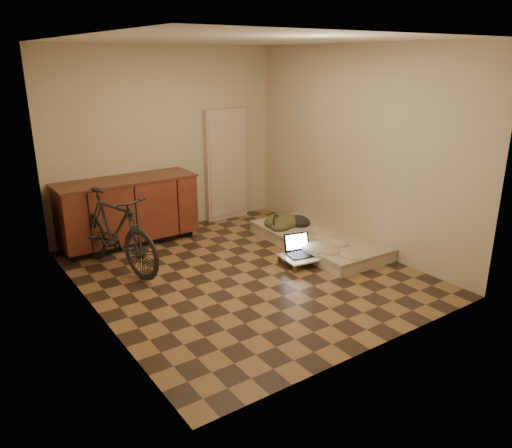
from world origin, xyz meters
TOP-DOWN VIEW (x-y plane):
  - room_shell at (0.00, 0.00)m, footprint 3.50×4.00m
  - cabinets at (-0.75, 1.70)m, footprint 1.84×0.62m
  - appliance_panel at (0.95, 1.94)m, footprint 0.70×0.10m
  - bicycle at (-1.20, 0.97)m, footprint 0.90×1.72m
  - futon at (1.30, 0.17)m, footprint 1.00×1.99m
  - clothing_pile at (1.20, 0.73)m, footprint 0.58×0.49m
  - headphones at (0.99, 0.68)m, footprint 0.35×0.34m
  - lap_desk at (0.80, -0.20)m, footprint 0.69×0.49m
  - laptop at (0.75, -0.12)m, footprint 0.40×0.37m
  - mouse at (1.02, -0.32)m, footprint 0.09×0.12m

SIDE VIEW (x-z plane):
  - futon at x=1.30m, z-range 0.00..0.17m
  - lap_desk at x=0.80m, z-range 0.04..0.15m
  - mouse at x=1.02m, z-range 0.11..0.14m
  - laptop at x=0.75m, z-range 0.04..0.27m
  - headphones at x=0.99m, z-range 0.17..0.34m
  - clothing_pile at x=1.20m, z-range 0.17..0.40m
  - cabinets at x=-0.75m, z-range 0.01..0.92m
  - bicycle at x=-1.20m, z-range 0.00..1.07m
  - appliance_panel at x=0.95m, z-range 0.00..1.70m
  - room_shell at x=0.00m, z-range 0.00..2.60m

